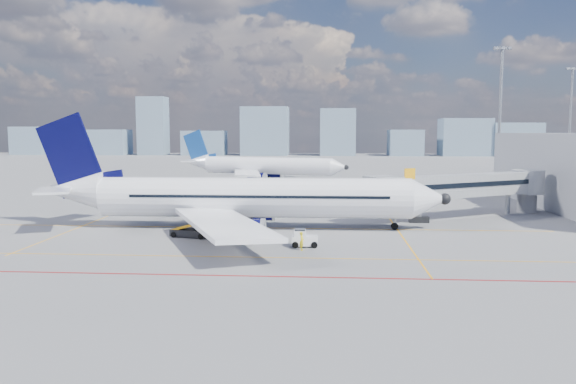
{
  "coord_description": "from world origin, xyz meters",
  "views": [
    {
      "loc": [
        6.61,
        -50.83,
        10.29
      ],
      "look_at": [
        2.55,
        6.92,
        4.0
      ],
      "focal_mm": 35.0,
      "sensor_mm": 36.0,
      "label": 1
    }
  ],
  "objects_px": {
    "main_aircraft": "(237,198)",
    "ramp_worker": "(302,241)",
    "belt_loader": "(192,231)",
    "second_aircraft": "(261,166)",
    "cargo_dolly": "(239,233)",
    "baggage_tug": "(303,238)"
  },
  "relations": [
    {
      "from": "second_aircraft",
      "to": "belt_loader",
      "type": "bearing_deg",
      "value": -75.14
    },
    {
      "from": "main_aircraft",
      "to": "cargo_dolly",
      "type": "xyz_separation_m",
      "value": [
        1.43,
        -8.19,
        -2.27
      ]
    },
    {
      "from": "cargo_dolly",
      "to": "ramp_worker",
      "type": "height_order",
      "value": "cargo_dolly"
    },
    {
      "from": "second_aircraft",
      "to": "baggage_tug",
      "type": "distance_m",
      "value": 65.6
    },
    {
      "from": "main_aircraft",
      "to": "ramp_worker",
      "type": "bearing_deg",
      "value": -55.94
    },
    {
      "from": "baggage_tug",
      "to": "ramp_worker",
      "type": "relative_size",
      "value": 1.46
    },
    {
      "from": "second_aircraft",
      "to": "ramp_worker",
      "type": "relative_size",
      "value": 21.83
    },
    {
      "from": "main_aircraft",
      "to": "belt_loader",
      "type": "distance_m",
      "value": 7.09
    },
    {
      "from": "main_aircraft",
      "to": "belt_loader",
      "type": "bearing_deg",
      "value": -123.43
    },
    {
      "from": "baggage_tug",
      "to": "belt_loader",
      "type": "relative_size",
      "value": 0.42
    },
    {
      "from": "baggage_tug",
      "to": "ramp_worker",
      "type": "height_order",
      "value": "ramp_worker"
    },
    {
      "from": "ramp_worker",
      "to": "second_aircraft",
      "type": "bearing_deg",
      "value": 14.89
    },
    {
      "from": "cargo_dolly",
      "to": "belt_loader",
      "type": "xyz_separation_m",
      "value": [
        -5.02,
        2.66,
        -0.35
      ]
    },
    {
      "from": "main_aircraft",
      "to": "baggage_tug",
      "type": "xyz_separation_m",
      "value": [
        7.43,
        -9.28,
        -2.45
      ]
    },
    {
      "from": "main_aircraft",
      "to": "ramp_worker",
      "type": "distance_m",
      "value": 13.23
    },
    {
      "from": "baggage_tug",
      "to": "belt_loader",
      "type": "distance_m",
      "value": 11.65
    },
    {
      "from": "second_aircraft",
      "to": "ramp_worker",
      "type": "distance_m",
      "value": 67.01
    },
    {
      "from": "baggage_tug",
      "to": "cargo_dolly",
      "type": "distance_m",
      "value": 6.1
    },
    {
      "from": "baggage_tug",
      "to": "ramp_worker",
      "type": "bearing_deg",
      "value": -95.5
    },
    {
      "from": "cargo_dolly",
      "to": "baggage_tug",
      "type": "bearing_deg",
      "value": -18.8
    },
    {
      "from": "main_aircraft",
      "to": "second_aircraft",
      "type": "relative_size",
      "value": 1.24
    },
    {
      "from": "belt_loader",
      "to": "main_aircraft",
      "type": "bearing_deg",
      "value": 72.32
    }
  ]
}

